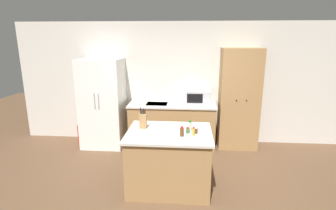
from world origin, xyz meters
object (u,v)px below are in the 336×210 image
at_px(spice_bottle_pale_salt, 194,132).
at_px(fire_extinguisher, 80,134).
at_px(spice_bottle_green_herb, 190,126).
at_px(pantry_cabinet, 239,99).
at_px(knife_block, 143,121).
at_px(spice_bottle_short_red, 196,130).
at_px(refrigerator, 103,103).
at_px(microwave, 198,97).
at_px(spice_bottle_tall_dark, 182,132).
at_px(spice_bottle_amber_oil, 188,130).

relative_size(spice_bottle_pale_salt, fire_extinguisher, 0.27).
bearing_deg(spice_bottle_green_herb, pantry_cabinet, 58.03).
height_order(knife_block, spice_bottle_short_red, knife_block).
bearing_deg(spice_bottle_green_herb, refrigerator, 140.30).
bearing_deg(microwave, spice_bottle_tall_dark, -98.47).
bearing_deg(spice_bottle_amber_oil, spice_bottle_tall_dark, -122.58).
relative_size(microwave, spice_bottle_tall_dark, 3.76).
bearing_deg(spice_bottle_amber_oil, fire_extinguisher, 146.16).
relative_size(spice_bottle_tall_dark, spice_bottle_amber_oil, 1.60).
bearing_deg(knife_block, spice_bottle_tall_dark, -25.91).
bearing_deg(spice_bottle_pale_salt, refrigerator, 137.87).
relative_size(spice_bottle_amber_oil, spice_bottle_green_herb, 0.52).
relative_size(spice_bottle_amber_oil, fire_extinguisher, 0.18).
xyz_separation_m(refrigerator, fire_extinguisher, (-0.55, -0.02, -0.71)).
xyz_separation_m(pantry_cabinet, microwave, (-0.85, 0.07, 0.02)).
bearing_deg(spice_bottle_short_red, spice_bottle_tall_dark, -147.11).
height_order(refrigerator, spice_bottle_amber_oil, refrigerator).
bearing_deg(spice_bottle_short_red, refrigerator, 140.26).
relative_size(knife_block, spice_bottle_short_red, 3.60).
bearing_deg(knife_block, spice_bottle_short_red, -11.35).
bearing_deg(fire_extinguisher, spice_bottle_amber_oil, -33.84).
relative_size(refrigerator, fire_extinguisher, 3.69).
bearing_deg(spice_bottle_tall_dark, knife_block, 154.09).
xyz_separation_m(pantry_cabinet, fire_extinguisher, (-3.39, -0.14, -0.81)).
bearing_deg(knife_block, spice_bottle_pale_salt, -19.19).
relative_size(pantry_cabinet, spice_bottle_tall_dark, 14.46).
bearing_deg(microwave, refrigerator, -174.56).
bearing_deg(spice_bottle_short_red, spice_bottle_pale_salt, -109.48).
xyz_separation_m(knife_block, spice_bottle_tall_dark, (0.61, -0.29, -0.05)).
distance_m(microwave, spice_bottle_pale_salt, 1.89).
height_order(refrigerator, pantry_cabinet, pantry_cabinet).
bearing_deg(spice_bottle_tall_dark, pantry_cabinet, 58.42).
bearing_deg(fire_extinguisher, spice_bottle_short_red, -32.46).
bearing_deg(spice_bottle_green_herb, microwave, 84.25).
bearing_deg(spice_bottle_short_red, pantry_cabinet, 61.51).
bearing_deg(refrigerator, spice_bottle_short_red, -39.74).
bearing_deg(spice_bottle_pale_salt, spice_bottle_short_red, 70.52).
distance_m(spice_bottle_amber_oil, fire_extinguisher, 2.91).
bearing_deg(spice_bottle_short_red, fire_extinguisher, 147.54).
relative_size(knife_block, spice_bottle_pale_salt, 2.46).
bearing_deg(spice_bottle_pale_salt, microwave, 86.41).
bearing_deg(fire_extinguisher, pantry_cabinet, 2.37).
bearing_deg(microwave, knife_block, -118.86).
xyz_separation_m(pantry_cabinet, spice_bottle_green_herb, (-1.02, -1.63, -0.05)).
height_order(refrigerator, spice_bottle_tall_dark, refrigerator).
bearing_deg(pantry_cabinet, spice_bottle_short_red, -118.49).
bearing_deg(fire_extinguisher, spice_bottle_green_herb, -32.12).
bearing_deg(spice_bottle_amber_oil, spice_bottle_short_red, 1.35).
bearing_deg(pantry_cabinet, spice_bottle_green_herb, -121.97).
bearing_deg(spice_bottle_pale_salt, pantry_cabinet, 62.00).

